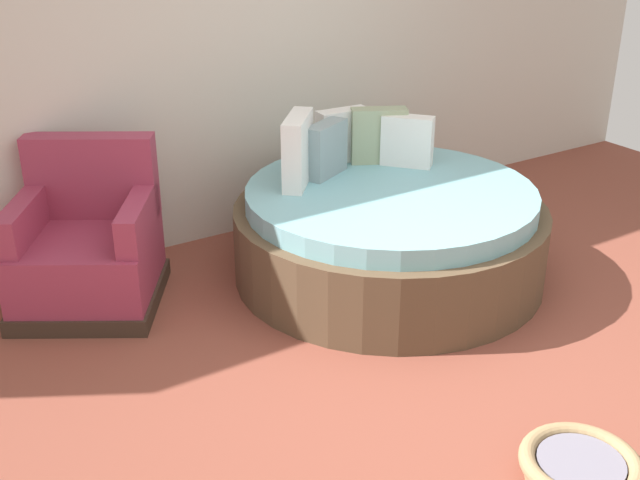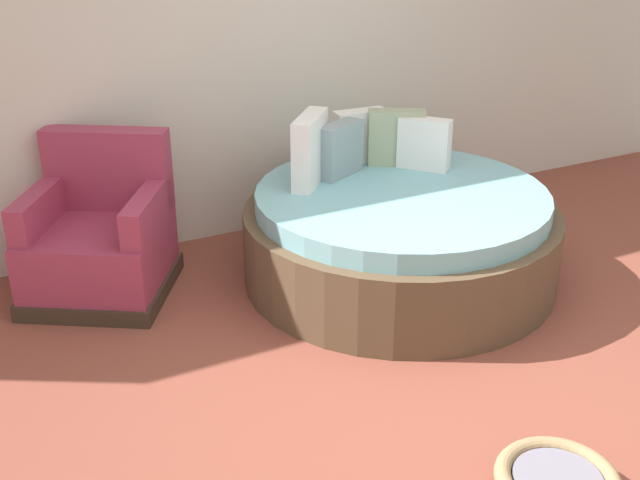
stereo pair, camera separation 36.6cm
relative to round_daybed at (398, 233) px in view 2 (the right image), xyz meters
The scene contains 4 objects.
ground_plane 1.39m from the round_daybed, 113.17° to the right, with size 8.00×8.00×0.02m, color brown.
back_wall 1.75m from the round_daybed, 114.26° to the left, with size 8.00×0.12×2.94m, color beige.
round_daybed is the anchor object (origin of this frame).
red_armchair 1.81m from the round_daybed, 158.41° to the left, with size 1.10×1.10×0.94m.
Camera 2 is at (-1.93, -2.53, 2.30)m, focal length 44.55 mm.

